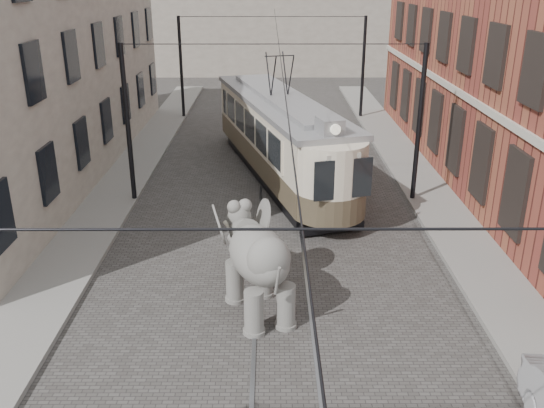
{
  "coord_description": "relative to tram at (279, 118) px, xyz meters",
  "views": [
    {
      "loc": [
        -0.33,
        -15.2,
        8.27
      ],
      "look_at": [
        -0.28,
        0.4,
        2.1
      ],
      "focal_mm": 38.63,
      "sensor_mm": 36.0,
      "label": 1
    }
  ],
  "objects": [
    {
      "name": "tram",
      "position": [
        0.0,
        0.0,
        0.0
      ],
      "size": [
        6.12,
        13.34,
        5.2
      ],
      "primitive_type": null,
      "rotation": [
        0.0,
        0.0,
        0.27
      ],
      "color": "beige",
      "rests_on": "ground"
    },
    {
      "name": "catenary",
      "position": [
        -0.26,
        -4.07,
        0.4
      ],
      "size": [
        11.0,
        30.2,
        6.0
      ],
      "primitive_type": null,
      "color": "black",
      "rests_on": "ground"
    },
    {
      "name": "tram_rails",
      "position": [
        -0.06,
        -9.07,
        -2.59
      ],
      "size": [
        1.54,
        80.0,
        0.02
      ],
      "primitive_type": null,
      "color": "slate",
      "rests_on": "ground"
    },
    {
      "name": "sidewalk_left",
      "position": [
        -6.56,
        -9.07,
        -2.52
      ],
      "size": [
        2.0,
        60.0,
        0.15
      ],
      "primitive_type": "cube",
      "color": "slate",
      "rests_on": "ground"
    },
    {
      "name": "ground",
      "position": [
        -0.06,
        -9.07,
        -2.6
      ],
      "size": [
        120.0,
        120.0,
        0.0
      ],
      "primitive_type": "plane",
      "color": "#43413E"
    },
    {
      "name": "elephant",
      "position": [
        -0.67,
        -11.09,
        -1.3
      ],
      "size": [
        3.62,
        4.78,
        2.6
      ],
      "primitive_type": null,
      "rotation": [
        0.0,
        0.0,
        0.34
      ],
      "color": "slate",
      "rests_on": "ground"
    },
    {
      "name": "sidewalk_right",
      "position": [
        5.94,
        -9.07,
        -2.52
      ],
      "size": [
        2.0,
        60.0,
        0.15
      ],
      "primitive_type": "cube",
      "color": "slate",
      "rests_on": "ground"
    },
    {
      "name": "stucco_building",
      "position": [
        -11.06,
        0.93,
        2.4
      ],
      "size": [
        7.0,
        24.0,
        10.0
      ],
      "primitive_type": "cube",
      "color": "gray",
      "rests_on": "ground"
    }
  ]
}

